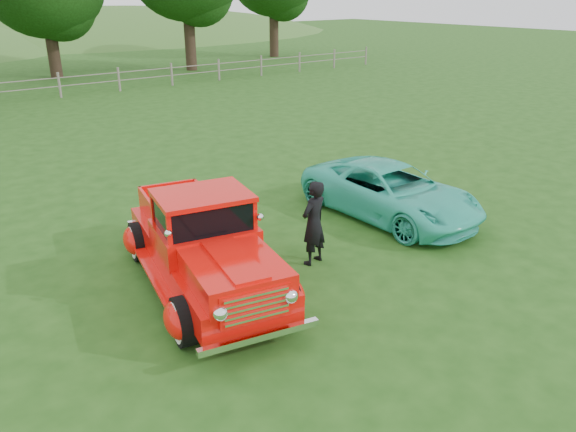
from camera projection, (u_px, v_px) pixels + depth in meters
ground at (302, 298)px, 9.55m from camera, size 140.00×140.00×0.00m
red_pickup at (204, 245)px, 9.65m from camera, size 2.99×5.24×1.78m
teal_sedan at (391, 191)px, 12.79m from camera, size 2.06×4.41×1.22m
man at (314, 223)px, 10.51m from camera, size 0.67×0.51×1.65m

